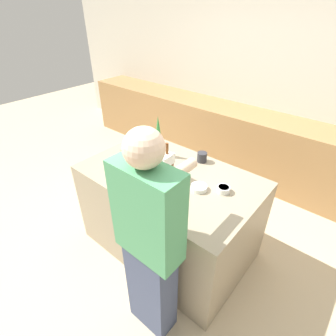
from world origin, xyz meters
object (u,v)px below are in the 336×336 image
Objects in this scene: gingerbread_house at (161,164)px; candy_bowl_far_right at (145,158)px; mug at (202,157)px; candy_bowl_near_tray_right at (153,142)px; decorative_tree at (158,136)px; person at (150,244)px; baking_tray at (162,176)px; candy_bowl_far_left at (199,187)px; cookbook at (132,150)px; candy_bowl_beside_tree at (223,189)px.

gingerbread_house reaches higher than candy_bowl_far_right.
mug is (0.43, 0.33, 0.02)m from candy_bowl_far_right.
candy_bowl_near_tray_right is at bearing 139.82° from gingerbread_house.
person is (0.70, -0.86, -0.23)m from decorative_tree.
baking_tray is 1.24× the size of gingerbread_house.
candy_bowl_far_left is (0.82, -0.34, -0.01)m from candy_bowl_near_tray_right.
candy_bowl_far_left reaches higher than cookbook.
gingerbread_house is 0.46m from mug.
candy_bowl_near_tray_right reaches higher than baking_tray.
baking_tray is 3.79× the size of candy_bowl_beside_tree.
candy_bowl_far_right is at bearing -176.77° from candy_bowl_beside_tree.
baking_tray is 0.54m from candy_bowl_beside_tree.
gingerbread_house is at bearing -105.83° from mug.
gingerbread_house is 1.67× the size of cookbook.
gingerbread_house is 0.55m from candy_bowl_beside_tree.
baking_tray is 0.36m from candy_bowl_far_left.
decorative_tree reaches higher than candy_bowl_near_tray_right.
gingerbread_house is 0.34m from candy_bowl_far_right.
person reaches higher than cookbook.
gingerbread_house is at bearing -16.34° from cookbook.
decorative_tree is 3.05× the size of candy_bowl_far_left.
candy_bowl_beside_tree is 1.14× the size of mug.
candy_bowl_far_right is at bearing -142.55° from mug.
baking_tray is 2.07× the size of cookbook.
candy_bowl_near_tray_right is at bearing 139.77° from baking_tray.
baking_tray is at bearing -105.88° from mug.
decorative_tree is 0.29m from candy_bowl_near_tray_right.
person is at bearing -73.75° from mug.
candy_bowl_beside_tree reaches higher than candy_bowl_far_left.
mug is (0.12, 0.44, -0.08)m from gingerbread_house.
mug is at bearing 121.04° from candy_bowl_far_left.
mug is (-0.23, 0.38, 0.03)m from candy_bowl_far_left.
baking_tray is 2.97× the size of candy_bowl_near_tray_right.
gingerbread_house is 2.40× the size of candy_bowl_near_tray_right.
candy_bowl_far_right is (-0.03, -0.16, -0.18)m from decorative_tree.
person reaches higher than decorative_tree.
candy_bowl_far_left is 0.69× the size of cookbook.
cookbook is 2.09× the size of mug.
person is at bearing -48.06° from candy_bowl_near_tray_right.
decorative_tree is at bearing 135.59° from baking_tray.
decorative_tree is 0.24m from candy_bowl_far_right.
person is at bearing -44.17° from candy_bowl_far_right.
mug is (0.12, 0.44, 0.04)m from baking_tray.
candy_bowl_far_right is at bearing 160.04° from gingerbread_house.
candy_bowl_far_right is 1.02m from person.
cookbook is at bearing 163.66° from gingerbread_house.
baking_tray is 0.24× the size of person.
gingerbread_house is at bearing 25.61° from baking_tray.
person is (0.07, -0.65, -0.05)m from candy_bowl_far_left.
decorative_tree reaches higher than candy_bowl_beside_tree.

